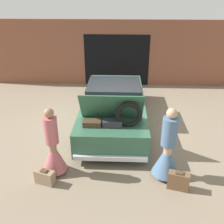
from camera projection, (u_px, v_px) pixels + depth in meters
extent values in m
plane|color=#7F705B|center=(114.00, 122.00, 8.61)|extent=(40.00, 40.00, 0.00)
cube|color=brown|center=(117.00, 53.00, 11.31)|extent=(12.00, 0.12, 2.80)
cube|color=black|center=(117.00, 61.00, 11.37)|extent=(2.80, 0.02, 2.20)
cube|color=#336047|center=(114.00, 108.00, 8.38)|extent=(1.91, 4.67, 0.67)
cube|color=#1E2328|center=(114.00, 89.00, 8.40)|extent=(1.68, 1.50, 0.40)
cylinder|color=black|center=(91.00, 96.00, 9.80)|extent=(0.18, 0.65, 0.65)
cylinder|color=black|center=(139.00, 97.00, 9.73)|extent=(0.18, 0.65, 0.65)
cylinder|color=black|center=(80.00, 135.00, 7.24)|extent=(0.18, 0.65, 0.65)
cylinder|color=black|center=(144.00, 136.00, 7.18)|extent=(0.18, 0.65, 0.65)
cube|color=silver|center=(110.00, 158.00, 6.35)|extent=(1.81, 0.10, 0.12)
cube|color=#336047|center=(112.00, 107.00, 6.67)|extent=(1.62, 0.55, 0.85)
cube|color=#473323|center=(92.00, 123.00, 6.62)|extent=(0.46, 0.28, 0.14)
cube|color=#2D2D33|center=(112.00, 123.00, 6.60)|extent=(0.49, 0.27, 0.17)
torus|color=black|center=(129.00, 114.00, 6.47)|extent=(0.67, 0.12, 0.67)
cylinder|color=#997051|center=(54.00, 157.00, 6.16)|extent=(0.17, 0.17, 0.82)
cone|color=#B25B60|center=(54.00, 156.00, 6.14)|extent=(0.59, 0.59, 0.74)
cylinder|color=#B25B60|center=(51.00, 130.00, 5.84)|extent=(0.31, 0.31, 0.65)
sphere|color=#997051|center=(49.00, 113.00, 5.65)|extent=(0.22, 0.22, 0.22)
cylinder|color=tan|center=(167.00, 160.00, 6.03)|extent=(0.19, 0.19, 0.85)
cone|color=slate|center=(167.00, 159.00, 6.01)|extent=(0.65, 0.65, 0.77)
cylinder|color=slate|center=(170.00, 132.00, 5.70)|extent=(0.34, 0.34, 0.67)
sphere|color=tan|center=(172.00, 113.00, 5.50)|extent=(0.23, 0.23, 0.23)
cube|color=#8C7259|center=(45.00, 177.00, 5.91)|extent=(0.49, 0.33, 0.33)
cube|color=#4C3823|center=(44.00, 171.00, 5.83)|extent=(0.19, 0.16, 0.02)
cube|color=brown|center=(178.00, 181.00, 5.73)|extent=(0.50, 0.30, 0.42)
cube|color=#4C3823|center=(180.00, 173.00, 5.63)|extent=(0.19, 0.15, 0.02)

